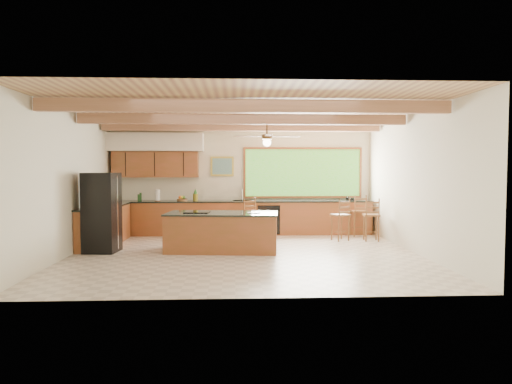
{
  "coord_description": "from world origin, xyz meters",
  "views": [
    {
      "loc": [
        -0.21,
        -9.45,
        1.8
      ],
      "look_at": [
        0.27,
        0.8,
        1.26
      ],
      "focal_mm": 32.0,
      "sensor_mm": 36.0,
      "label": 1
    }
  ],
  "objects": [
    {
      "name": "bar_stool_c",
      "position": [
        3.17,
        1.54,
        0.63
      ],
      "size": [
        0.42,
        0.42,
        1.06
      ],
      "rotation": [
        0.0,
        0.0,
        -0.12
      ],
      "color": "brown",
      "rests_on": "ground"
    },
    {
      "name": "bar_stool_b",
      "position": [
        2.41,
        1.64,
        0.63
      ],
      "size": [
        0.49,
        0.49,
        1.06
      ],
      "rotation": [
        0.0,
        0.0,
        0.39
      ],
      "color": "brown",
      "rests_on": "ground"
    },
    {
      "name": "island",
      "position": [
        -0.48,
        0.42,
        0.42
      ],
      "size": [
        2.5,
        1.36,
        0.85
      ],
      "rotation": [
        0.0,
        0.0,
        -0.1
      ],
      "color": "brown",
      "rests_on": "ground"
    },
    {
      "name": "counter_run",
      "position": [
        -0.82,
        2.52,
        0.46
      ],
      "size": [
        7.12,
        3.1,
        1.25
      ],
      "color": "brown",
      "rests_on": "ground"
    },
    {
      "name": "room_shell",
      "position": [
        -0.17,
        0.65,
        2.21
      ],
      "size": [
        7.27,
        6.54,
        3.02
      ],
      "color": "beige",
      "rests_on": "ground"
    },
    {
      "name": "bar_stool_a",
      "position": [
        0.11,
        2.08,
        0.63
      ],
      "size": [
        0.48,
        0.48,
        1.06
      ],
      "rotation": [
        0.0,
        0.0,
        0.34
      ],
      "color": "brown",
      "rests_on": "ground"
    },
    {
      "name": "ground",
      "position": [
        0.0,
        0.0,
        0.0
      ],
      "size": [
        7.2,
        7.2,
        0.0
      ],
      "primitive_type": "plane",
      "color": "beige",
      "rests_on": "ground"
    },
    {
      "name": "refrigerator",
      "position": [
        -3.05,
        0.4,
        0.85
      ],
      "size": [
        0.73,
        0.71,
        1.7
      ],
      "rotation": [
        0.0,
        0.0,
        -0.1
      ],
      "color": "black",
      "rests_on": "ground"
    },
    {
      "name": "bar_stool_d",
      "position": [
        3.06,
        2.38,
        0.65
      ],
      "size": [
        0.44,
        0.44,
        1.1
      ],
      "rotation": [
        0.0,
        0.0,
        0.13
      ],
      "color": "brown",
      "rests_on": "ground"
    }
  ]
}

